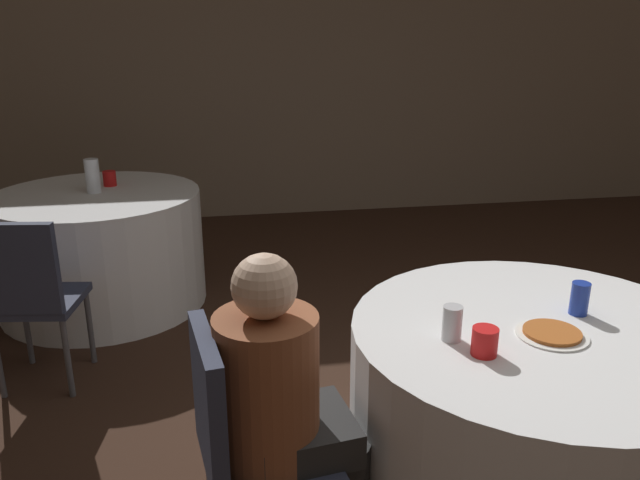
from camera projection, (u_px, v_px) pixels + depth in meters
The scene contains 12 objects.
wall_back at pixel (317, 69), 5.91m from camera, with size 16.00×0.06×2.80m.
table_near at pixel (530, 420), 2.30m from camera, with size 1.33×1.33×0.76m.
table_far at pixel (101, 249), 4.10m from camera, with size 1.32×1.32×0.76m.
chair_near_west at pixel (240, 438), 1.92m from camera, with size 0.46×0.45×0.91m.
chair_far_south at pixel (29, 289), 3.03m from camera, with size 0.45×0.46×0.91m.
person_floral_shirt at pixel (292, 421), 1.97m from camera, with size 0.50×0.35×1.14m.
pizza_plate_near at pixel (552, 333), 2.12m from camera, with size 0.24×0.24×0.02m.
soda_can_blue at pixel (580, 299), 2.26m from camera, with size 0.07×0.07×0.12m.
soda_can_silver at pixel (452, 323), 2.07m from camera, with size 0.07×0.07×0.12m.
cup_near at pixel (485, 341), 1.98m from camera, with size 0.08×0.08×0.09m.
bottle_far at pixel (93, 176), 3.96m from camera, with size 0.09×0.09×0.22m.
cup_far at pixel (110, 178), 4.15m from camera, with size 0.09×0.09×0.10m.
Camera 1 is at (-1.03, -1.88, 1.74)m, focal length 35.00 mm.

